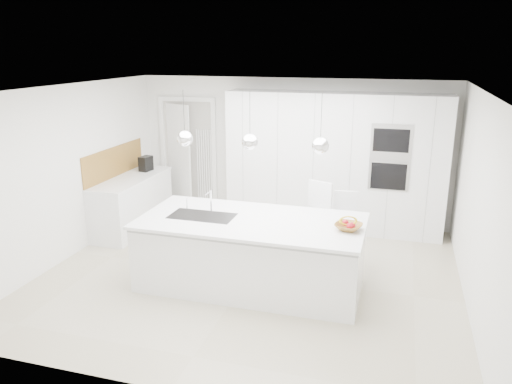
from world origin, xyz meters
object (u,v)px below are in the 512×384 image
(island_base, at_px, (250,255))
(fruit_bowl, at_px, (348,227))
(bar_stool_left, at_px, (318,225))
(bar_stool_right, at_px, (343,230))
(espresso_machine, at_px, (146,164))

(island_base, height_order, fruit_bowl, fruit_bowl)
(island_base, bearing_deg, fruit_bowl, 0.65)
(bar_stool_left, distance_m, bar_stool_right, 0.37)
(island_base, xyz_separation_m, fruit_bowl, (1.22, 0.01, 0.51))
(island_base, distance_m, fruit_bowl, 1.32)
(island_base, bearing_deg, bar_stool_right, 43.17)
(espresso_machine, xyz_separation_m, bar_stool_right, (3.60, -1.00, -0.50))
(fruit_bowl, height_order, bar_stool_right, bar_stool_right)
(fruit_bowl, xyz_separation_m, espresso_machine, (-3.75, 1.99, 0.09))
(espresso_machine, distance_m, bar_stool_right, 3.77)
(island_base, distance_m, bar_stool_right, 1.46)
(fruit_bowl, xyz_separation_m, bar_stool_left, (-0.51, 0.90, -0.35))
(fruit_bowl, bearing_deg, espresso_machine, 152.04)
(island_base, relative_size, espresso_machine, 10.83)
(island_base, bearing_deg, espresso_machine, 141.61)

